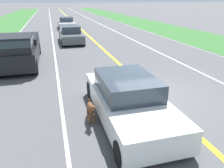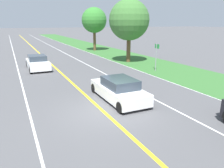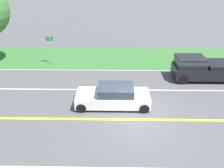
# 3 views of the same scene
# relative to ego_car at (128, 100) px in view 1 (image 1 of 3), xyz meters

# --- Properties ---
(ground_plane) EXTENTS (400.00, 400.00, 0.00)m
(ground_plane) POSITION_rel_ego_car_xyz_m (-1.54, -1.41, -0.62)
(ground_plane) COLOR #4C4C4F
(centre_divider_line) EXTENTS (0.18, 160.00, 0.01)m
(centre_divider_line) POSITION_rel_ego_car_xyz_m (-1.54, -1.41, -0.62)
(centre_divider_line) COLOR yellow
(centre_divider_line) RESTS_ON ground
(lane_dash_same_dir) EXTENTS (0.10, 160.00, 0.01)m
(lane_dash_same_dir) POSITION_rel_ego_car_xyz_m (1.96, -1.41, -0.62)
(lane_dash_same_dir) COLOR white
(lane_dash_same_dir) RESTS_ON ground
(ego_car) EXTENTS (1.87, 4.54, 1.34)m
(ego_car) POSITION_rel_ego_car_xyz_m (0.00, 0.00, 0.00)
(ego_car) COLOR white
(ego_car) RESTS_ON ground
(dog) EXTENTS (0.23, 1.03, 0.72)m
(dog) POSITION_rel_ego_car_xyz_m (1.14, -0.06, -0.17)
(dog) COLOR brown
(dog) RESTS_ON ground
(pickup_truck) EXTENTS (2.00, 5.54, 1.84)m
(pickup_truck) POSITION_rel_ego_car_xyz_m (3.86, -7.15, 0.31)
(pickup_truck) COLOR black
(pickup_truck) RESTS_ON ground
(car_trailing_near) EXTENTS (1.80, 4.44, 1.35)m
(car_trailing_near) POSITION_rel_ego_car_xyz_m (0.45, -13.36, 0.00)
(car_trailing_near) COLOR #51565B
(car_trailing_near) RESTS_ON ground
(car_trailing_mid) EXTENTS (1.85, 4.30, 1.38)m
(car_trailing_mid) POSITION_rel_ego_car_xyz_m (0.15, -22.52, 0.02)
(car_trailing_mid) COLOR white
(car_trailing_mid) RESTS_ON ground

